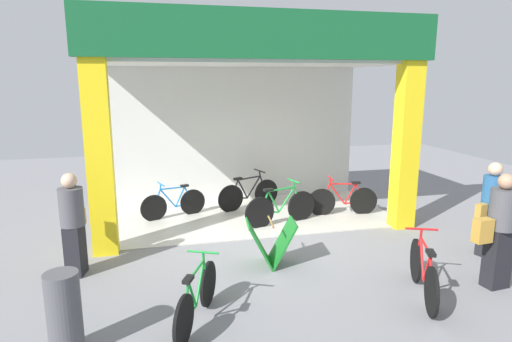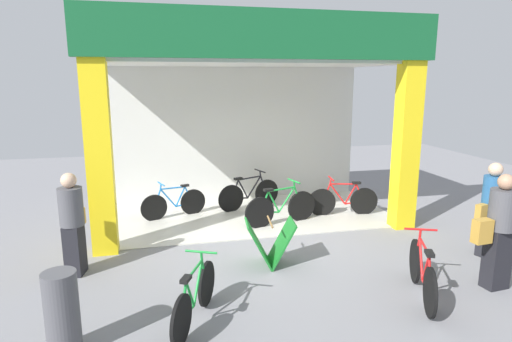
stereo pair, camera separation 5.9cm
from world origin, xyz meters
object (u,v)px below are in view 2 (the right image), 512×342
object	(u,v)px
bicycle_inside_1	(249,194)
pedestrian_0	(73,222)
sandwich_board_sign	(270,243)
bicycle_parked_0	(195,298)
bicycle_inside_0	(174,203)
bicycle_inside_3	(281,208)
bicycle_inside_2	(343,200)
bicycle_parked_1	(422,273)
pedestrian_2	(499,230)
trash_bin	(62,313)
pedestrian_1	(491,209)

from	to	relation	value
bicycle_inside_1	pedestrian_0	distance (m)	4.34
sandwich_board_sign	bicycle_inside_1	bearing A→B (deg)	83.61
bicycle_parked_0	pedestrian_0	distance (m)	2.51
bicycle_inside_0	bicycle_inside_3	bearing A→B (deg)	-24.87
bicycle_inside_1	bicycle_inside_2	distance (m)	2.13
bicycle_parked_1	pedestrian_2	distance (m)	1.29
bicycle_inside_1	sandwich_board_sign	xyz separation A→B (m)	(-0.35, -3.10, 0.02)
bicycle_parked_1	pedestrian_0	bearing A→B (deg)	158.13
bicycle_parked_0	bicycle_inside_3	bearing A→B (deg)	57.85
pedestrian_2	trash_bin	distance (m)	5.75
pedestrian_0	bicycle_inside_0	bearing A→B (deg)	56.61
pedestrian_2	trash_bin	bearing A→B (deg)	-177.91
pedestrian_1	bicycle_inside_0	bearing A→B (deg)	146.35
bicycle_inside_0	pedestrian_1	distance (m)	6.07
bicycle_parked_0	sandwich_board_sign	world-z (taller)	bicycle_parked_0
bicycle_inside_1	bicycle_inside_3	distance (m)	1.30
bicycle_inside_3	pedestrian_2	distance (m)	4.05
bicycle_inside_0	pedestrian_0	bearing A→B (deg)	-123.39
pedestrian_1	trash_bin	world-z (taller)	pedestrian_1
bicycle_inside_1	pedestrian_0	size ratio (longest dim) A/B	0.95
bicycle_inside_0	bicycle_inside_3	xyz separation A→B (m)	(2.11, -0.98, 0.04)
bicycle_inside_0	bicycle_inside_1	xyz separation A→B (m)	(1.72, 0.27, 0.03)
bicycle_inside_0	sandwich_board_sign	xyz separation A→B (m)	(1.37, -2.83, 0.05)
pedestrian_1	pedestrian_2	bearing A→B (deg)	-126.62
bicycle_parked_1	sandwich_board_sign	xyz separation A→B (m)	(-1.74, 1.53, 0.01)
bicycle_inside_1	trash_bin	size ratio (longest dim) A/B	1.61
bicycle_parked_1	bicycle_inside_2	bearing A→B (deg)	82.17
trash_bin	bicycle_parked_0	bearing A→B (deg)	10.31
bicycle_inside_0	sandwich_board_sign	distance (m)	3.15
pedestrian_0	pedestrian_1	bearing A→B (deg)	-7.60
bicycle_inside_3	sandwich_board_sign	bearing A→B (deg)	-111.64
bicycle_parked_1	trash_bin	bearing A→B (deg)	-177.53
bicycle_parked_0	trash_bin	bearing A→B (deg)	-169.69
bicycle_inside_1	bicycle_parked_1	size ratio (longest dim) A/B	1.00
pedestrian_1	pedestrian_2	xyz separation A→B (m)	(-0.74, -1.00, 0.05)
bicycle_inside_0	trash_bin	bearing A→B (deg)	-107.44
bicycle_inside_1	bicycle_parked_1	bearing A→B (deg)	-73.22
sandwich_board_sign	pedestrian_1	world-z (taller)	pedestrian_1
bicycle_inside_1	sandwich_board_sign	size ratio (longest dim) A/B	1.80
bicycle_inside_2	pedestrian_2	bearing A→B (deg)	-79.52
bicycle_inside_0	trash_bin	world-z (taller)	trash_bin
bicycle_parked_0	pedestrian_1	size ratio (longest dim) A/B	0.86
bicycle_inside_3	pedestrian_0	bearing A→B (deg)	-158.27
bicycle_inside_1	pedestrian_1	distance (m)	4.93
bicycle_inside_0	bicycle_inside_2	xyz separation A→B (m)	(3.62, -0.70, 0.02)
bicycle_parked_0	bicycle_inside_1	bearing A→B (deg)	69.60
trash_bin	bicycle_inside_3	bearing A→B (deg)	45.35
bicycle_parked_0	bicycle_parked_1	world-z (taller)	bicycle_parked_1
bicycle_inside_2	pedestrian_0	size ratio (longest dim) A/B	0.97
bicycle_parked_0	trash_bin	xyz separation A→B (m)	(-1.45, -0.26, 0.14)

